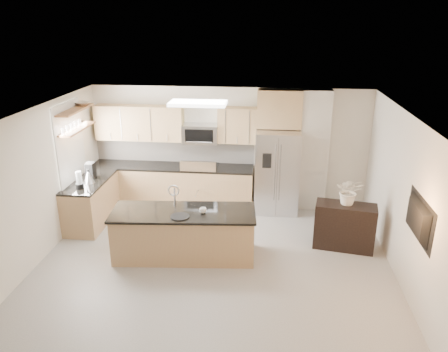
# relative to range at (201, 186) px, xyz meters

# --- Properties ---
(floor) EXTENTS (6.50, 6.50, 0.00)m
(floor) POSITION_rel_range_xyz_m (0.60, -2.92, -0.47)
(floor) COLOR #ADAAA5
(floor) RESTS_ON ground
(ceiling) EXTENTS (6.00, 6.50, 0.02)m
(ceiling) POSITION_rel_range_xyz_m (0.60, -2.92, 2.13)
(ceiling) COLOR silver
(ceiling) RESTS_ON wall_back
(wall_back) EXTENTS (6.00, 0.02, 2.60)m
(wall_back) POSITION_rel_range_xyz_m (0.60, 0.33, 0.83)
(wall_back) COLOR silver
(wall_back) RESTS_ON floor
(wall_left) EXTENTS (0.02, 6.50, 2.60)m
(wall_left) POSITION_rel_range_xyz_m (-2.40, -2.92, 0.83)
(wall_left) COLOR silver
(wall_left) RESTS_ON floor
(wall_right) EXTENTS (0.02, 6.50, 2.60)m
(wall_right) POSITION_rel_range_xyz_m (3.60, -2.92, 0.83)
(wall_right) COLOR silver
(wall_right) RESTS_ON floor
(back_counter) EXTENTS (3.55, 0.66, 1.44)m
(back_counter) POSITION_rel_range_xyz_m (-0.63, 0.01, -0.00)
(back_counter) COLOR tan
(back_counter) RESTS_ON floor
(left_counter) EXTENTS (0.66, 1.50, 0.92)m
(left_counter) POSITION_rel_range_xyz_m (-2.07, -1.07, -0.01)
(left_counter) COLOR tan
(left_counter) RESTS_ON floor
(range) EXTENTS (0.76, 0.64, 1.14)m
(range) POSITION_rel_range_xyz_m (0.00, 0.00, 0.00)
(range) COLOR black
(range) RESTS_ON floor
(upper_cabinets) EXTENTS (3.50, 0.33, 0.75)m
(upper_cabinets) POSITION_rel_range_xyz_m (-0.70, 0.16, 1.35)
(upper_cabinets) COLOR tan
(upper_cabinets) RESTS_ON wall_back
(microwave) EXTENTS (0.76, 0.40, 0.40)m
(microwave) POSITION_rel_range_xyz_m (0.00, 0.12, 1.16)
(microwave) COLOR #BABABD
(microwave) RESTS_ON upper_cabinets
(refrigerator) EXTENTS (0.92, 0.78, 1.78)m
(refrigerator) POSITION_rel_range_xyz_m (1.66, -0.05, 0.42)
(refrigerator) COLOR #BABABD
(refrigerator) RESTS_ON floor
(partition_column) EXTENTS (0.60, 0.30, 2.60)m
(partition_column) POSITION_rel_range_xyz_m (2.42, 0.18, 0.83)
(partition_column) COLOR beige
(partition_column) RESTS_ON floor
(window) EXTENTS (0.04, 1.15, 1.65)m
(window) POSITION_rel_range_xyz_m (-2.38, -1.07, 1.18)
(window) COLOR white
(window) RESTS_ON wall_left
(shelf_lower) EXTENTS (0.30, 1.20, 0.04)m
(shelf_lower) POSITION_rel_range_xyz_m (-2.25, -0.97, 1.48)
(shelf_lower) COLOR brown
(shelf_lower) RESTS_ON wall_left
(shelf_upper) EXTENTS (0.30, 1.20, 0.04)m
(shelf_upper) POSITION_rel_range_xyz_m (-2.25, -0.97, 1.85)
(shelf_upper) COLOR brown
(shelf_upper) RESTS_ON wall_left
(ceiling_fixture) EXTENTS (1.00, 0.50, 0.06)m
(ceiling_fixture) POSITION_rel_range_xyz_m (0.20, -1.32, 2.09)
(ceiling_fixture) COLOR white
(ceiling_fixture) RESTS_ON ceiling
(island) EXTENTS (2.53, 1.09, 1.28)m
(island) POSITION_rel_range_xyz_m (0.05, -2.17, -0.04)
(island) COLOR tan
(island) RESTS_ON floor
(credenza) EXTENTS (1.12, 0.62, 0.85)m
(credenza) POSITION_rel_range_xyz_m (2.88, -1.57, -0.05)
(credenza) COLOR black
(credenza) RESTS_ON floor
(cup) EXTENTS (0.12, 0.12, 0.09)m
(cup) POSITION_rel_range_xyz_m (0.39, -2.19, 0.43)
(cup) COLOR white
(cup) RESTS_ON island
(platter) EXTENTS (0.33, 0.33, 0.02)m
(platter) POSITION_rel_range_xyz_m (0.03, -2.39, 0.39)
(platter) COLOR black
(platter) RESTS_ON island
(blender) EXTENTS (0.15, 0.15, 0.34)m
(blender) POSITION_rel_range_xyz_m (-2.07, -1.49, 0.59)
(blender) COLOR black
(blender) RESTS_ON left_counter
(kettle) EXTENTS (0.22, 0.22, 0.28)m
(kettle) POSITION_rel_range_xyz_m (-2.02, -1.18, 0.57)
(kettle) COLOR #BABABD
(kettle) RESTS_ON left_counter
(coffee_maker) EXTENTS (0.17, 0.21, 0.31)m
(coffee_maker) POSITION_rel_range_xyz_m (-2.09, -0.90, 0.60)
(coffee_maker) COLOR black
(coffee_maker) RESTS_ON left_counter
(bowl) EXTENTS (0.45, 0.45, 0.09)m
(bowl) POSITION_rel_range_xyz_m (-2.25, -0.61, 1.91)
(bowl) COLOR #BABABD
(bowl) RESTS_ON shelf_upper
(flower_vase) EXTENTS (0.76, 0.68, 0.76)m
(flower_vase) POSITION_rel_range_xyz_m (2.91, -1.54, 0.75)
(flower_vase) COLOR white
(flower_vase) RESTS_ON credenza
(television) EXTENTS (0.14, 1.08, 0.62)m
(television) POSITION_rel_range_xyz_m (3.51, -3.12, 0.88)
(television) COLOR black
(television) RESTS_ON wall_right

